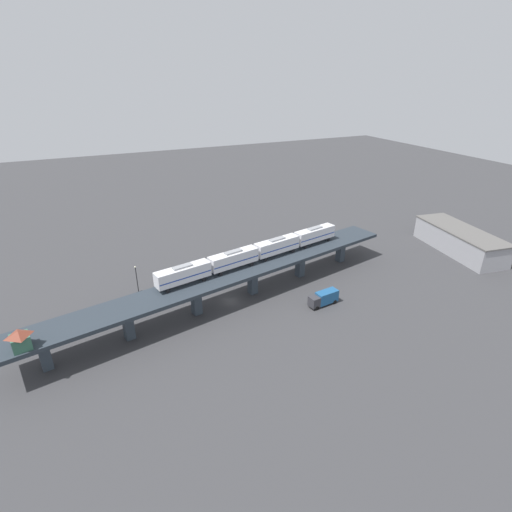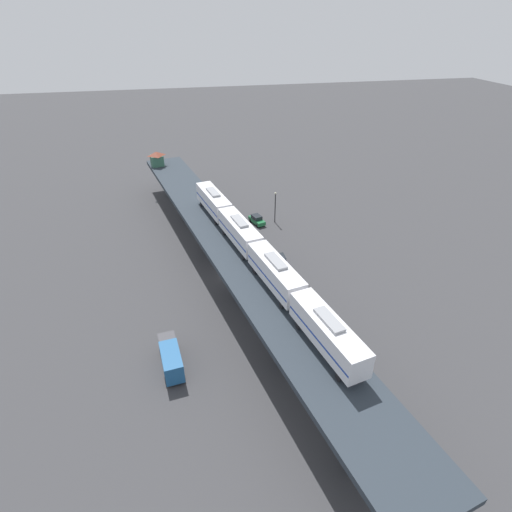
% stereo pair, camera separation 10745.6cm
% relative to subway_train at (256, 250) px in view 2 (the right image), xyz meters
% --- Properties ---
extents(ground_plane, '(400.00, 400.00, 0.00)m').
position_rel_subway_train_xyz_m(ground_plane, '(3.08, -8.05, -9.65)').
color(ground_plane, '#38383A').
extents(elevated_viaduct, '(26.73, 91.81, 7.11)m').
position_rel_subway_train_xyz_m(elevated_viaduct, '(3.12, -8.21, -3.53)').
color(elevated_viaduct, '#283039').
rests_on(elevated_viaduct, ground).
extents(subway_train, '(12.76, 49.35, 4.45)m').
position_rel_subway_train_xyz_m(subway_train, '(0.00, 0.00, 0.00)').
color(subway_train, silver).
rests_on(subway_train, elevated_viaduct).
extents(signal_hut, '(3.80, 3.80, 3.40)m').
position_rel_subway_train_xyz_m(signal_hut, '(13.75, -48.08, -0.74)').
color(signal_hut, '#33604C').
rests_on(signal_hut, elevated_viaduct).
extents(street_car_blue, '(1.97, 4.41, 1.89)m').
position_rel_subway_train_xyz_m(street_car_blue, '(-6.56, -9.65, -8.71)').
color(street_car_blue, '#233D93').
rests_on(street_car_blue, ground).
extents(street_car_green, '(3.05, 4.74, 1.89)m').
position_rel_subway_train_xyz_m(street_car_green, '(-6.02, -26.58, -8.71)').
color(street_car_green, '#1E6638').
rests_on(street_car_green, ground).
extents(delivery_truck, '(3.07, 7.41, 3.20)m').
position_rel_subway_train_xyz_m(delivery_truck, '(13.36, 10.63, -7.89)').
color(delivery_truck, '#333338').
rests_on(delivery_truck, ground).
extents(street_lamp, '(0.44, 0.44, 6.94)m').
position_rel_subway_train_xyz_m(street_lamp, '(-9.95, -26.39, -5.55)').
color(street_lamp, black).
rests_on(street_lamp, ground).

